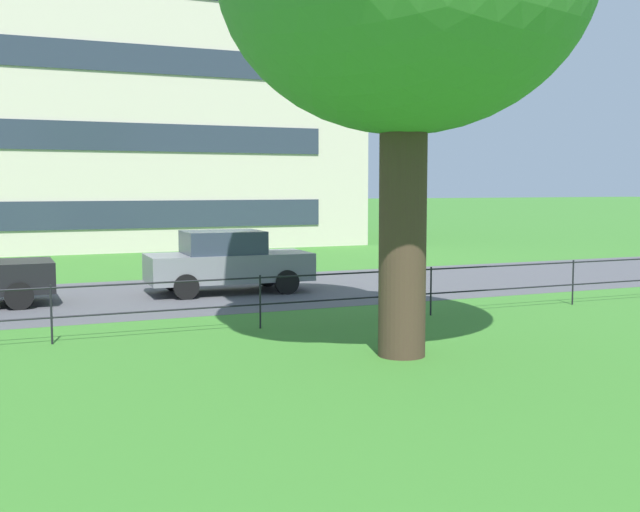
# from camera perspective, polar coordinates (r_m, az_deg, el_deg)

# --- Properties ---
(street_strip) EXTENTS (80.00, 6.65, 0.01)m
(street_strip) POSITION_cam_1_polar(r_m,az_deg,el_deg) (18.74, -20.25, -3.24)
(street_strip) COLOR #4C4C51
(street_strip) RESTS_ON ground
(park_fence) EXTENTS (36.79, 0.04, 1.00)m
(park_fence) POSITION_cam_1_polar(r_m,az_deg,el_deg) (13.67, -19.20, -3.41)
(park_fence) COLOR black
(park_fence) RESTS_ON ground
(car_grey_far_left) EXTENTS (4.06, 1.92, 1.54)m
(car_grey_far_left) POSITION_cam_1_polar(r_m,az_deg,el_deg) (19.31, -6.84, -0.40)
(car_grey_far_left) COLOR slate
(car_grey_far_left) RESTS_ON ground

